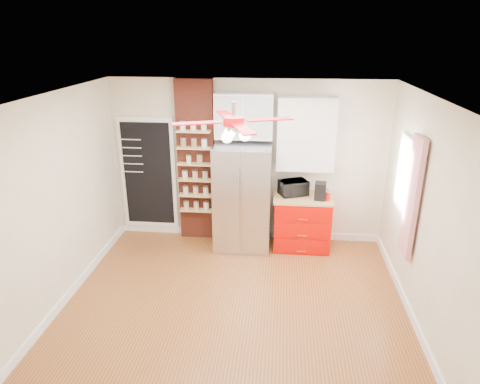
# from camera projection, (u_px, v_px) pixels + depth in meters

# --- Properties ---
(floor) EXTENTS (4.50, 4.50, 0.00)m
(floor) POSITION_uv_depth(u_px,v_px,m) (235.00, 303.00, 5.68)
(floor) COLOR #995327
(floor) RESTS_ON ground
(ceiling) EXTENTS (4.50, 4.50, 0.00)m
(ceiling) POSITION_uv_depth(u_px,v_px,m) (234.00, 97.00, 4.72)
(ceiling) COLOR white
(ceiling) RESTS_ON wall_back
(wall_back) EXTENTS (4.50, 0.02, 2.70)m
(wall_back) POSITION_uv_depth(u_px,v_px,m) (248.00, 162.00, 7.06)
(wall_back) COLOR beige
(wall_back) RESTS_ON floor
(wall_front) EXTENTS (4.50, 0.02, 2.70)m
(wall_front) POSITION_uv_depth(u_px,v_px,m) (206.00, 309.00, 3.34)
(wall_front) COLOR beige
(wall_front) RESTS_ON floor
(wall_left) EXTENTS (0.02, 4.00, 2.70)m
(wall_left) POSITION_uv_depth(u_px,v_px,m) (58.00, 202.00, 5.41)
(wall_left) COLOR beige
(wall_left) RESTS_ON floor
(wall_right) EXTENTS (0.02, 4.00, 2.70)m
(wall_right) POSITION_uv_depth(u_px,v_px,m) (425.00, 217.00, 4.99)
(wall_right) COLOR beige
(wall_right) RESTS_ON floor
(chalkboard) EXTENTS (0.95, 0.05, 1.95)m
(chalkboard) POSITION_uv_depth(u_px,v_px,m) (148.00, 174.00, 7.28)
(chalkboard) COLOR white
(chalkboard) RESTS_ON wall_back
(brick_pillar) EXTENTS (0.60, 0.16, 2.70)m
(brick_pillar) POSITION_uv_depth(u_px,v_px,m) (196.00, 162.00, 7.07)
(brick_pillar) COLOR maroon
(brick_pillar) RESTS_ON floor
(fridge) EXTENTS (0.90, 0.70, 1.75)m
(fridge) POSITION_uv_depth(u_px,v_px,m) (243.00, 197.00, 6.89)
(fridge) COLOR #B2B2B7
(fridge) RESTS_ON floor
(upper_glass_cabinet) EXTENTS (0.90, 0.35, 0.70)m
(upper_glass_cabinet) POSITION_uv_depth(u_px,v_px,m) (244.00, 116.00, 6.62)
(upper_glass_cabinet) COLOR white
(upper_glass_cabinet) RESTS_ON wall_back
(red_cabinet) EXTENTS (0.94, 0.64, 0.90)m
(red_cabinet) POSITION_uv_depth(u_px,v_px,m) (302.00, 222.00, 7.00)
(red_cabinet) COLOR #CE0700
(red_cabinet) RESTS_ON floor
(upper_shelf_unit) EXTENTS (0.90, 0.30, 1.15)m
(upper_shelf_unit) POSITION_uv_depth(u_px,v_px,m) (306.00, 134.00, 6.65)
(upper_shelf_unit) COLOR white
(upper_shelf_unit) RESTS_ON wall_back
(window) EXTENTS (0.04, 0.75, 1.05)m
(window) POSITION_uv_depth(u_px,v_px,m) (406.00, 176.00, 5.76)
(window) COLOR white
(window) RESTS_ON wall_right
(curtain) EXTENTS (0.06, 0.40, 1.55)m
(curtain) POSITION_uv_depth(u_px,v_px,m) (412.00, 198.00, 5.29)
(curtain) COLOR red
(curtain) RESTS_ON wall_right
(ceiling_fan) EXTENTS (1.40, 1.40, 0.44)m
(ceiling_fan) POSITION_uv_depth(u_px,v_px,m) (234.00, 122.00, 4.82)
(ceiling_fan) COLOR silver
(ceiling_fan) RESTS_ON ceiling
(toaster_oven) EXTENTS (0.52, 0.45, 0.24)m
(toaster_oven) POSITION_uv_depth(u_px,v_px,m) (293.00, 188.00, 6.87)
(toaster_oven) COLOR black
(toaster_oven) RESTS_ON red_cabinet
(coffee_maker) EXTENTS (0.19, 0.22, 0.27)m
(coffee_maker) POSITION_uv_depth(u_px,v_px,m) (320.00, 191.00, 6.68)
(coffee_maker) COLOR black
(coffee_maker) RESTS_ON red_cabinet
(canister_left) EXTENTS (0.12, 0.12, 0.14)m
(canister_left) POSITION_uv_depth(u_px,v_px,m) (327.00, 196.00, 6.67)
(canister_left) COLOR red
(canister_left) RESTS_ON red_cabinet
(canister_right) EXTENTS (0.11, 0.11, 0.14)m
(canister_right) POSITION_uv_depth(u_px,v_px,m) (325.00, 194.00, 6.75)
(canister_right) COLOR #B8360A
(canister_right) RESTS_ON red_cabinet
(pantry_jar_oats) EXTENTS (0.09, 0.09, 0.12)m
(pantry_jar_oats) POSITION_uv_depth(u_px,v_px,m) (189.00, 159.00, 6.91)
(pantry_jar_oats) COLOR beige
(pantry_jar_oats) RESTS_ON brick_pillar
(pantry_jar_beans) EXTENTS (0.13, 0.13, 0.13)m
(pantry_jar_beans) POSITION_uv_depth(u_px,v_px,m) (200.00, 159.00, 6.92)
(pantry_jar_beans) COLOR #9B744F
(pantry_jar_beans) RESTS_ON brick_pillar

